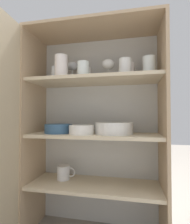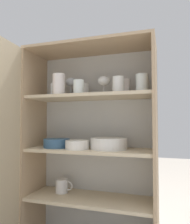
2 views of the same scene
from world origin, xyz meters
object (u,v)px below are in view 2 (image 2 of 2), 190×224
Objects in this scene: plate_stack_white at (109,143)px; serving_bowl_small at (77,144)px; mixing_bowl_large at (57,143)px; coffee_mug_primary at (62,186)px.

serving_bowl_small is (-0.19, -0.07, -0.00)m from plate_stack_white.
mixing_bowl_large is at bearing -176.90° from plate_stack_white.
coffee_mug_primary is (0.02, 0.04, -0.30)m from mixing_bowl_large.
coffee_mug_primary is at bearing 65.17° from mixing_bowl_large.
plate_stack_white is 0.20m from serving_bowl_small.
mixing_bowl_large is 1.18× the size of serving_bowl_small.
mixing_bowl_large is 0.17m from serving_bowl_small.
plate_stack_white reaches higher than coffee_mug_primary.
coffee_mug_primary is at bearing 148.79° from serving_bowl_small.
mixing_bowl_large is 0.30m from coffee_mug_primary.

